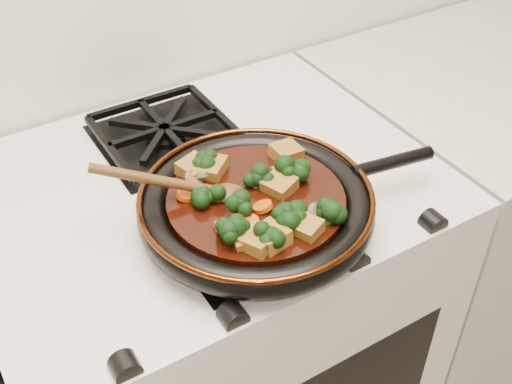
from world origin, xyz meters
TOP-DOWN VIEW (x-y plane):
  - stove at (0.00, 1.69)m, footprint 0.76×0.60m
  - burner_grate_front at (0.00, 1.55)m, footprint 0.23×0.23m
  - burner_grate_back at (0.00, 1.83)m, footprint 0.23×0.23m
  - skillet at (0.02, 1.55)m, footprint 0.47×0.35m
  - braising_sauce at (0.02, 1.55)m, footprint 0.26×0.26m
  - tofu_cube_0 at (-0.03, 1.65)m, footprint 0.06×0.05m
  - tofu_cube_1 at (-0.01, 1.46)m, footprint 0.05×0.05m
  - tofu_cube_2 at (-0.03, 1.46)m, footprint 0.06×0.06m
  - tofu_cube_3 at (0.11, 1.61)m, footprint 0.05×0.04m
  - tofu_cube_4 at (0.06, 1.54)m, footprint 0.06×0.05m
  - tofu_cube_5 at (-0.01, 1.63)m, footprint 0.06×0.06m
  - tofu_cube_6 at (0.04, 1.45)m, footprint 0.05×0.05m
  - tofu_cube_7 at (0.08, 1.56)m, footprint 0.04×0.04m
  - tofu_cube_8 at (-0.04, 1.47)m, footprint 0.04×0.04m
  - broccoli_floret_0 at (-0.05, 1.48)m, footprint 0.07×0.07m
  - broccoli_floret_1 at (-0.02, 1.52)m, footprint 0.07×0.08m
  - broccoli_floret_2 at (0.02, 1.47)m, footprint 0.08×0.08m
  - broccoli_floret_3 at (0.03, 1.57)m, footprint 0.07×0.06m
  - broccoli_floret_4 at (-0.03, 1.46)m, footprint 0.08×0.09m
  - broccoli_floret_5 at (0.03, 1.47)m, footprint 0.09×0.08m
  - broccoli_floret_6 at (-0.05, 1.58)m, footprint 0.09×0.08m
  - broccoli_floret_7 at (0.09, 1.55)m, footprint 0.08×0.09m
  - broccoli_floret_8 at (0.07, 1.45)m, footprint 0.08×0.09m
  - broccoli_floret_9 at (-0.01, 1.65)m, footprint 0.09×0.08m
  - carrot_coin_0 at (-0.05, 1.51)m, footprint 0.03×0.03m
  - carrot_coin_1 at (0.01, 1.52)m, footprint 0.03×0.03m
  - carrot_coin_2 at (-0.02, 1.50)m, footprint 0.03×0.03m
  - carrot_coin_3 at (-0.07, 1.60)m, footprint 0.03×0.03m
  - mushroom_slice_0 at (0.07, 1.46)m, footprint 0.04×0.04m
  - mushroom_slice_1 at (-0.03, 1.63)m, footprint 0.04×0.04m
  - mushroom_slice_2 at (-0.03, 1.63)m, footprint 0.04×0.04m
  - mushroom_slice_3 at (-0.04, 1.62)m, footprint 0.04×0.04m
  - mushroom_slice_4 at (-0.06, 1.49)m, footprint 0.03×0.03m
  - wooden_spoon at (-0.06, 1.59)m, footprint 0.13×0.08m

SIDE VIEW (x-z plane):
  - stove at x=0.00m, z-range 0.00..0.90m
  - burner_grate_front at x=0.00m, z-range 0.90..0.93m
  - burner_grate_back at x=0.00m, z-range 0.90..0.93m
  - skillet at x=0.02m, z-range 0.92..0.97m
  - braising_sauce at x=0.02m, z-range 0.94..0.96m
  - carrot_coin_0 at x=-0.05m, z-range 0.95..0.98m
  - carrot_coin_1 at x=0.01m, z-range 0.95..0.97m
  - carrot_coin_2 at x=-0.02m, z-range 0.96..0.97m
  - carrot_coin_3 at x=-0.07m, z-range 0.96..0.97m
  - mushroom_slice_0 at x=0.07m, z-range 0.95..0.98m
  - mushroom_slice_1 at x=-0.03m, z-range 0.95..0.98m
  - mushroom_slice_2 at x=-0.03m, z-range 0.95..0.98m
  - mushroom_slice_3 at x=-0.04m, z-range 0.95..0.98m
  - mushroom_slice_4 at x=-0.06m, z-range 0.95..0.98m
  - tofu_cube_8 at x=-0.04m, z-range 0.95..0.98m
  - tofu_cube_7 at x=0.08m, z-range 0.95..0.98m
  - tofu_cube_6 at x=0.04m, z-range 0.95..0.98m
  - tofu_cube_3 at x=0.11m, z-range 0.95..0.98m
  - tofu_cube_0 at x=-0.03m, z-range 0.95..0.98m
  - tofu_cube_2 at x=-0.03m, z-range 0.95..0.98m
  - tofu_cube_4 at x=0.06m, z-range 0.95..0.98m
  - broccoli_floret_5 at x=0.03m, z-range 0.94..1.00m
  - tofu_cube_5 at x=-0.01m, z-range 0.95..0.98m
  - tofu_cube_1 at x=-0.01m, z-range 0.95..0.98m
  - broccoli_floret_6 at x=-0.05m, z-range 0.93..1.00m
  - broccoli_floret_2 at x=0.02m, z-range 0.94..1.00m
  - broccoli_floret_9 at x=-0.01m, z-range 0.94..1.00m
  - broccoli_floret_3 at x=0.03m, z-range 0.94..1.00m
  - broccoli_floret_1 at x=-0.02m, z-range 0.94..1.00m
  - broccoli_floret_8 at x=0.07m, z-range 0.94..1.00m
  - broccoli_floret_4 at x=-0.03m, z-range 0.94..1.01m
  - broccoli_floret_0 at x=-0.05m, z-range 0.93..1.01m
  - broccoli_floret_7 at x=0.09m, z-range 0.93..1.01m
  - wooden_spoon at x=-0.06m, z-range 0.88..1.08m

